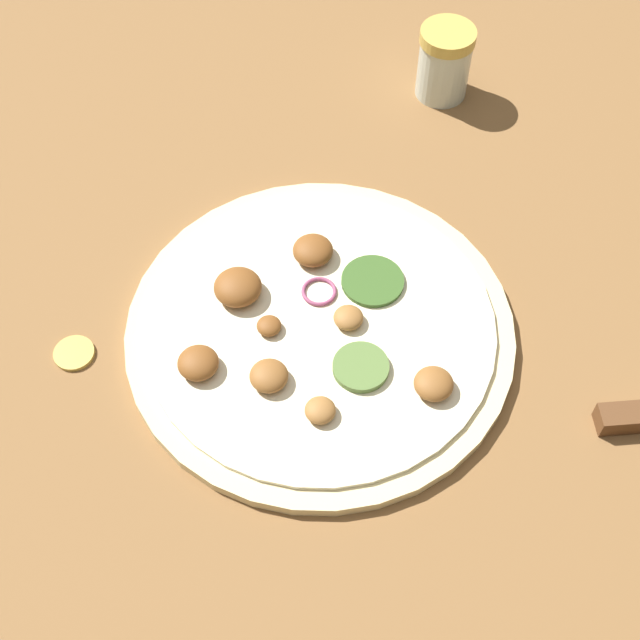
{
  "coord_description": "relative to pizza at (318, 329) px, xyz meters",
  "views": [
    {
      "loc": [
        0.35,
        0.2,
        0.61
      ],
      "look_at": [
        0.0,
        0.0,
        0.02
      ],
      "focal_mm": 50.0,
      "sensor_mm": 36.0,
      "label": 1
    }
  ],
  "objects": [
    {
      "name": "spice_jar",
      "position": [
        -0.31,
        -0.04,
        0.03
      ],
      "size": [
        0.05,
        0.05,
        0.07
      ],
      "color": "silver",
      "rests_on": "ground_plane"
    },
    {
      "name": "pizza",
      "position": [
        0.0,
        0.0,
        0.0
      ],
      "size": [
        0.32,
        0.32,
        0.03
      ],
      "color": "beige",
      "rests_on": "ground_plane"
    },
    {
      "name": "ground_plane",
      "position": [
        -0.0,
        0.0,
        -0.01
      ],
      "size": [
        3.0,
        3.0,
        0.0
      ],
      "primitive_type": "plane",
      "color": "brown"
    },
    {
      "name": "loose_cap",
      "position": [
        0.11,
        -0.16,
        -0.0
      ],
      "size": [
        0.03,
        0.03,
        0.01
      ],
      "color": "gold",
      "rests_on": "ground_plane"
    }
  ]
}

